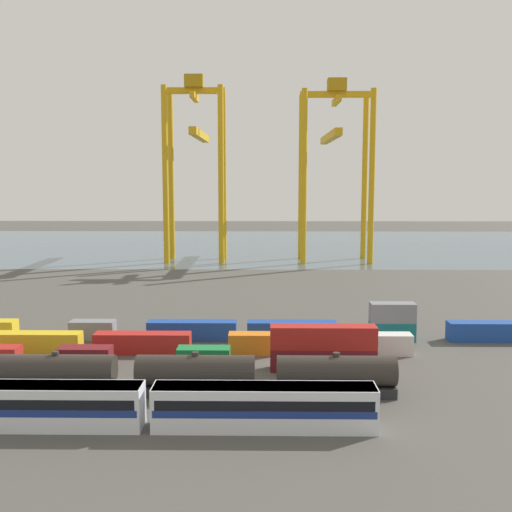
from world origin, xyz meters
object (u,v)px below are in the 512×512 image
shipping_container_5 (33,343)px  shipping_container_7 (253,343)px  passenger_train (148,405)px  shipping_container_6 (143,343)px  shipping_container_1 (85,358)px  freight_tank_row (196,375)px  shipping_container_3 (323,359)px  gantry_crane_west (196,152)px  gantry_crane_central (334,152)px

shipping_container_5 → shipping_container_7: same height
passenger_train → shipping_container_7: (8.75, 23.29, -0.84)m
shipping_container_6 → shipping_container_5: bearing=180.0°
shipping_container_1 → shipping_container_7: size_ratio=1.00×
passenger_train → freight_tank_row: freight_tank_row is taller
passenger_train → shipping_container_6: 23.86m
shipping_container_3 → shipping_container_5: size_ratio=1.00×
freight_tank_row → shipping_container_7: freight_tank_row is taller
shipping_container_7 → gantry_crane_west: gantry_crane_west is taller
shipping_container_3 → shipping_container_7: 10.50m
shipping_container_3 → shipping_container_7: size_ratio=2.00×
shipping_container_3 → gantry_crane_west: (-25.17, 97.22, 27.85)m
shipping_container_3 → gantry_crane_central: 102.32m
shipping_container_3 → gantry_crane_west: size_ratio=0.25×
shipping_container_5 → passenger_train: bearing=-50.8°
shipping_container_5 → shipping_container_6: bearing=0.0°
freight_tank_row → gantry_crane_central: bearing=76.4°
shipping_container_1 → shipping_container_3: 27.44m
gantry_crane_west → shipping_container_6: bearing=-88.1°
freight_tank_row → shipping_container_7: bearing=69.9°
freight_tank_row → gantry_crane_central: (25.61, 106.19, 26.82)m
shipping_container_1 → shipping_container_6: size_ratio=0.50×
shipping_container_5 → gantry_crane_central: (47.88, 91.24, 27.67)m
shipping_container_6 → shipping_container_1: bearing=-129.3°
freight_tank_row → shipping_container_6: freight_tank_row is taller
shipping_container_1 → gantry_crane_central: gantry_crane_central is taller
shipping_container_3 → shipping_container_6: same height
shipping_container_6 → gantry_crane_central: 101.23m
gantry_crane_central → shipping_container_3: bearing=-96.9°
freight_tank_row → gantry_crane_central: 112.48m
freight_tank_row → shipping_container_3: 16.09m
shipping_container_6 → gantry_crane_west: 94.91m
passenger_train → gantry_crane_central: (28.88, 114.53, 26.83)m
gantry_crane_central → freight_tank_row: bearing=-103.6°
freight_tank_row → shipping_container_3: (13.69, 8.41, -0.85)m
shipping_container_1 → shipping_container_7: (19.23, 6.54, 0.00)m
shipping_container_5 → gantry_crane_central: size_ratio=0.25×
gantry_crane_west → gantry_crane_central: gantry_crane_west is taller
freight_tank_row → gantry_crane_west: (-11.48, 105.63, 27.00)m
shipping_container_3 → gantry_crane_west: 104.22m
shipping_container_1 → passenger_train: bearing=-58.0°
shipping_container_1 → gantry_crane_central: bearing=68.1°
passenger_train → shipping_container_7: size_ratio=6.64×
passenger_train → gantry_crane_west: bearing=94.1°
freight_tank_row → shipping_container_3: freight_tank_row is taller
shipping_container_7 → freight_tank_row: bearing=-110.1°
passenger_train → shipping_container_3: bearing=44.6°
passenger_train → shipping_container_5: 30.07m
shipping_container_3 → gantry_crane_west: gantry_crane_west is taller
shipping_container_5 → gantry_crane_central: bearing=62.3°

